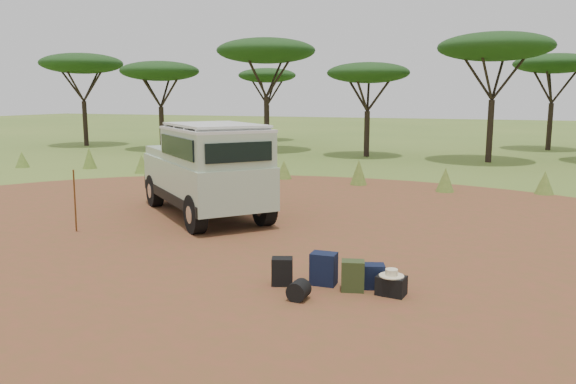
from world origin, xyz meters
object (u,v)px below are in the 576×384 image
(backpack_black, at_px, (282,272))
(hard_case, at_px, (391,286))
(walking_staff, at_px, (75,201))
(backpack_navy, at_px, (324,269))
(duffel_navy, at_px, (373,276))
(backpack_olive, at_px, (353,276))
(safari_vehicle, at_px, (207,172))

(backpack_black, xyz_separation_m, hard_case, (1.77, 0.19, -0.08))
(backpack_black, bearing_deg, walking_staff, 144.70)
(backpack_navy, distance_m, hard_case, 1.15)
(walking_staff, distance_m, duffel_navy, 7.29)
(backpack_olive, distance_m, duffel_navy, 0.38)
(safari_vehicle, distance_m, backpack_black, 5.86)
(safari_vehicle, distance_m, backpack_olive, 6.58)
(backpack_olive, xyz_separation_m, duffel_navy, (0.27, 0.25, -0.05))
(backpack_navy, distance_m, backpack_olive, 0.54)
(backpack_navy, bearing_deg, duffel_navy, 7.21)
(backpack_olive, bearing_deg, backpack_black, 172.41)
(duffel_navy, distance_m, hard_case, 0.40)
(safari_vehicle, xyz_separation_m, backpack_navy, (4.48, -4.04, -0.90))
(duffel_navy, bearing_deg, backpack_olive, -156.62)
(safari_vehicle, distance_m, backpack_navy, 6.10)
(safari_vehicle, relative_size, walking_staff, 3.32)
(walking_staff, height_order, backpack_black, walking_staff)
(walking_staff, bearing_deg, safari_vehicle, 9.51)
(backpack_black, distance_m, backpack_navy, 0.69)
(backpack_navy, height_order, backpack_olive, backpack_navy)
(walking_staff, height_order, duffel_navy, walking_staff)
(backpack_black, relative_size, backpack_olive, 0.92)
(backpack_black, xyz_separation_m, backpack_olive, (1.16, 0.15, 0.02))
(hard_case, bearing_deg, backpack_olive, -169.70)
(walking_staff, relative_size, hard_case, 3.44)
(backpack_navy, relative_size, duffel_navy, 1.35)
(safari_vehicle, xyz_separation_m, duffel_navy, (5.29, -3.91, -0.97))
(walking_staff, distance_m, hard_case, 7.67)
(hard_case, bearing_deg, walking_staff, 176.15)
(walking_staff, relative_size, backpack_black, 3.24)
(safari_vehicle, bearing_deg, walking_staff, -83.90)
(duffel_navy, bearing_deg, backpack_black, 176.52)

